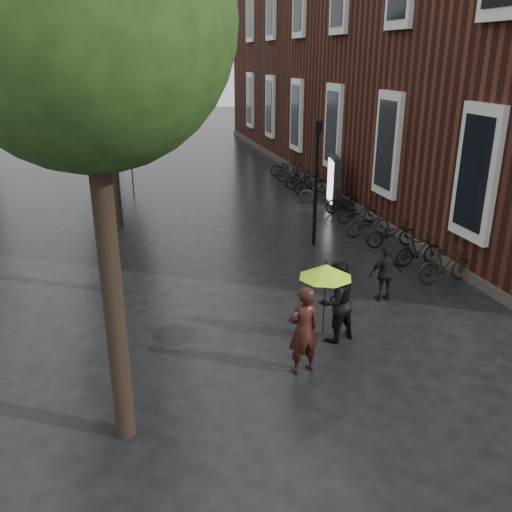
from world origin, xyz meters
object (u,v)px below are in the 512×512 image
object	(u,v)px
ad_lightbox	(334,182)
lamp_post	(316,172)
person_black	(336,301)
pedestrian_walking	(386,273)
parked_bicycles	(338,201)
person_burgundy	(303,330)

from	to	relation	value
ad_lightbox	lamp_post	bearing A→B (deg)	-106.98
person_black	ad_lightbox	distance (m)	11.21
pedestrian_walking	parked_bicycles	world-z (taller)	pedestrian_walking
person_black	pedestrian_walking	xyz separation A→B (m)	(2.01, 1.60, -0.18)
person_black	pedestrian_walking	world-z (taller)	person_black
person_burgundy	pedestrian_walking	size ratio (longest dim) A/B	1.24
person_black	ad_lightbox	size ratio (longest dim) A/B	0.87
person_burgundy	person_black	size ratio (longest dim) A/B	1.00
pedestrian_walking	lamp_post	xyz separation A→B (m)	(-0.27, 4.50, 1.72)
parked_bicycles	ad_lightbox	size ratio (longest dim) A/B	7.18
pedestrian_walking	ad_lightbox	world-z (taller)	ad_lightbox
pedestrian_walking	lamp_post	size ratio (longest dim) A/B	0.36
person_burgundy	parked_bicycles	size ratio (longest dim) A/B	0.12
parked_bicycles	ad_lightbox	distance (m)	0.99
person_black	pedestrian_walking	distance (m)	2.58
person_burgundy	lamp_post	distance (m)	7.86
person_burgundy	pedestrian_walking	world-z (taller)	person_burgundy
person_burgundy	lamp_post	size ratio (longest dim) A/B	0.45
ad_lightbox	lamp_post	distance (m)	5.13
person_black	ad_lightbox	bearing A→B (deg)	-129.23
person_burgundy	person_black	world-z (taller)	person_black
lamp_post	parked_bicycles	bearing A→B (deg)	56.63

